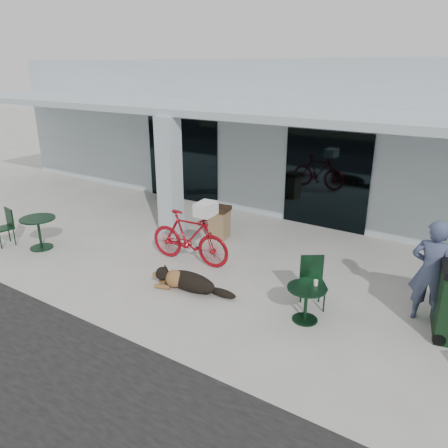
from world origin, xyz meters
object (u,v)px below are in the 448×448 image
Objects in this scene: dog at (190,281)px; trash_receptacle at (219,222)px; cafe_table_near at (40,233)px; cafe_table_far at (306,304)px; cafe_chair_far_a at (313,284)px; person at (431,272)px; cafe_chair_near at (3,228)px; bicycle at (189,237)px.

trash_receptacle is (-1.13, 2.74, 0.21)m from dog.
dog is at bearing 3.87° from cafe_table_near.
cafe_table_far is 0.72× the size of cafe_chair_far_a.
cafe_table_far is at bearing -35.31° from trash_receptacle.
dog is 4.46m from person.
person reaches higher than cafe_table_near.
cafe_chair_far_a is 1.14× the size of trash_receptacle.
cafe_table_near is 0.90× the size of cafe_chair_near.
cafe_chair_near reaches higher than trash_receptacle.
dog is 2.41m from cafe_table_far.
cafe_table_near is (-4.47, -0.30, 0.17)m from dog.
dog is 1.43× the size of cafe_chair_near.
cafe_table_near is 6.88m from cafe_table_far.
trash_receptacle is at bearing 114.51° from cafe_chair_far_a.
cafe_table_far is (3.24, -0.84, -0.28)m from bicycle.
trash_receptacle is (3.34, 3.04, 0.03)m from cafe_table_near.
cafe_table_near is 6.86m from cafe_chair_far_a.
cafe_chair_far_a is 0.52× the size of person.
cafe_table_near is at bearing -175.41° from cafe_table_far.
trash_receptacle is at bearing 49.45° from cafe_chair_near.
trash_receptacle is at bearing 4.91° from bicycle.
cafe_chair_near is at bearing 106.67° from bicycle.
cafe_chair_far_a is at bearing -100.83° from bicycle.
person reaches higher than cafe_chair_far_a.
cafe_chair_far_a is (3.16, -0.34, -0.12)m from bicycle.
cafe_chair_far_a is at bearing 19.59° from person.
bicycle is 1.07× the size of person.
dog is 2.97m from trash_receptacle.
dog is 1.91× the size of cafe_table_far.
person is at bearing -14.74° from cafe_chair_far_a.
person is 2.21× the size of trash_receptacle.
person is at bearing -13.79° from trash_receptacle.
cafe_chair_near is 1.33× the size of cafe_table_far.
cafe_table_far is (2.39, 0.25, 0.11)m from dog.
cafe_table_near is at bearing -137.66° from trash_receptacle.
cafe_chair_near is 0.49× the size of person.
cafe_table_far is (6.86, 0.55, -0.07)m from cafe_table_near.
cafe_table_near is (-3.62, -1.39, -0.21)m from bicycle.
cafe_table_near reaches higher than cafe_table_far.
bicycle is 2.39× the size of cafe_table_near.
cafe_chair_near reaches higher than cafe_table_near.
cafe_table_near is 1.00m from cafe_chair_near.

